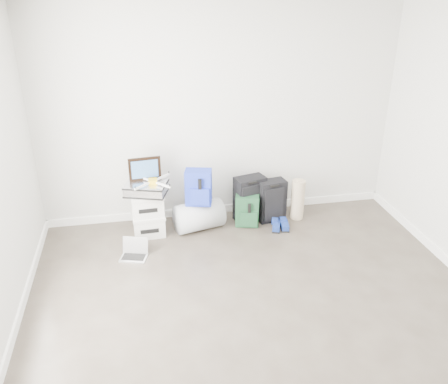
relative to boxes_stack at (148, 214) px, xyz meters
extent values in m
plane|color=#362E27|center=(0.97, -2.08, -0.28)|extent=(5.00, 5.00, 0.00)
cube|color=silver|center=(0.97, 0.42, 1.07)|extent=(4.50, 0.02, 2.70)
cube|color=white|center=(0.97, -2.08, 2.42)|extent=(4.50, 5.00, 0.02)
cube|color=white|center=(0.97, 0.41, -0.23)|extent=(4.50, 0.02, 0.10)
cube|color=white|center=(-1.27, -2.08, -0.23)|extent=(0.02, 5.00, 0.10)
cube|color=silver|center=(0.00, 0.00, -0.16)|extent=(0.38, 0.31, 0.24)
cube|color=silver|center=(0.00, 0.00, -0.02)|extent=(0.40, 0.33, 0.04)
cube|color=silver|center=(0.00, 0.00, 0.12)|extent=(0.38, 0.31, 0.24)
cube|color=silver|center=(0.00, 0.00, 0.26)|extent=(0.40, 0.33, 0.04)
cube|color=#B2B2B7|center=(0.00, 0.00, 0.34)|extent=(0.55, 0.48, 0.14)
cube|color=black|center=(0.00, 0.10, 0.55)|extent=(0.38, 0.06, 0.29)
cube|color=#245390|center=(0.00, 0.09, 0.55)|extent=(0.31, 0.04, 0.22)
cube|color=yellow|center=(0.08, -0.02, 0.44)|extent=(0.11, 0.11, 0.05)
cube|color=white|center=(0.19, 0.08, 0.44)|extent=(0.23, 0.21, 0.02)
cube|color=white|center=(-0.02, 0.09, 0.44)|extent=(0.21, 0.23, 0.02)
cube|color=white|center=(-0.03, -0.12, 0.44)|extent=(0.23, 0.21, 0.02)
cube|color=white|center=(0.18, -0.13, 0.44)|extent=(0.21, 0.23, 0.02)
cylinder|color=#93969B|center=(0.62, 0.02, -0.10)|extent=(0.66, 0.50, 0.37)
cube|color=navy|center=(0.62, 0.00, 0.31)|extent=(0.35, 0.26, 0.44)
cube|color=navy|center=(0.62, -0.11, 0.23)|extent=(0.24, 0.12, 0.21)
cube|color=black|center=(1.30, 0.15, 0.02)|extent=(0.43, 0.31, 0.59)
cube|color=black|center=(1.30, 0.03, 0.02)|extent=(0.28, 0.10, 0.47)
cube|color=black|center=(1.30, 0.03, 0.29)|extent=(0.12, 0.05, 0.02)
cube|color=#153C24|center=(1.24, 0.00, -0.07)|extent=(0.33, 0.24, 0.41)
cube|color=#153C24|center=(1.24, -0.09, -0.14)|extent=(0.22, 0.11, 0.19)
cube|color=black|center=(1.58, 0.09, 0.00)|extent=(0.38, 0.26, 0.55)
cube|color=black|center=(1.58, -0.03, 0.00)|extent=(0.26, 0.08, 0.44)
cube|color=black|center=(1.58, -0.02, 0.25)|extent=(0.12, 0.05, 0.03)
cube|color=black|center=(1.58, -0.18, -0.27)|extent=(0.17, 0.26, 0.02)
cube|color=#1B33A6|center=(1.58, -0.18, -0.23)|extent=(0.16, 0.25, 0.06)
cube|color=black|center=(1.68, -0.18, -0.27)|extent=(0.14, 0.25, 0.02)
cube|color=#1B33A6|center=(1.68, -0.18, -0.23)|extent=(0.13, 0.24, 0.06)
cylinder|color=tan|center=(1.93, 0.06, -0.01)|extent=(0.17, 0.17, 0.53)
cube|color=#B4B4B9|center=(-0.21, -0.52, -0.27)|extent=(0.34, 0.28, 0.01)
cube|color=black|center=(-0.21, -0.52, -0.26)|extent=(0.28, 0.20, 0.00)
cube|color=black|center=(-0.18, -0.42, -0.17)|extent=(0.28, 0.10, 0.20)
camera|label=1|loc=(-0.05, -5.18, 2.69)|focal=38.00mm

